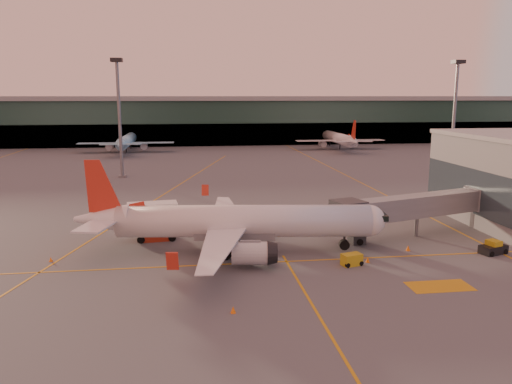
{
  "coord_description": "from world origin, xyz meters",
  "views": [
    {
      "loc": [
        -5.19,
        -45.93,
        17.73
      ],
      "look_at": [
        3.58,
        19.37,
        5.0
      ],
      "focal_mm": 35.0,
      "sensor_mm": 36.0,
      "label": 1
    }
  ],
  "objects": [
    {
      "name": "main_airplane",
      "position": [
        -0.41,
        9.14,
        3.49
      ],
      "size": [
        35.63,
        32.21,
        10.75
      ],
      "rotation": [
        0.0,
        0.0,
        -0.12
      ],
      "color": "white",
      "rests_on": "ground"
    },
    {
      "name": "mast_east_near",
      "position": [
        55.0,
        62.0,
        14.86
      ],
      "size": [
        2.4,
        2.4,
        25.6
      ],
      "color": "slate",
      "rests_on": "ground"
    },
    {
      "name": "terminal",
      "position": [
        0.0,
        141.79,
        8.76
      ],
      "size": [
        400.0,
        20.0,
        17.6
      ],
      "color": "#19382D",
      "rests_on": "ground"
    },
    {
      "name": "catering_truck",
      "position": [
        -9.84,
        15.47,
        2.68
      ],
      "size": [
        6.34,
        3.31,
        4.72
      ],
      "rotation": [
        0.0,
        0.0,
        0.11
      ],
      "color": "#A92C18",
      "rests_on": "ground"
    },
    {
      "name": "cone_nose",
      "position": [
        19.78,
        6.92,
        0.31
      ],
      "size": [
        0.5,
        0.5,
        0.64
      ],
      "color": "orange",
      "rests_on": "ground"
    },
    {
      "name": "gpu_cart",
      "position": [
        11.64,
        2.89,
        0.61
      ],
      "size": [
        2.41,
        1.82,
        1.26
      ],
      "rotation": [
        0.0,
        0.0,
        0.27
      ],
      "color": "#B99E17",
      "rests_on": "ground"
    },
    {
      "name": "cone_tail",
      "position": [
        -20.45,
        8.45,
        0.24
      ],
      "size": [
        0.39,
        0.39,
        0.5
      ],
      "color": "orange",
      "rests_on": "ground"
    },
    {
      "name": "cone_fwd",
      "position": [
        13.68,
        3.6,
        0.28
      ],
      "size": [
        0.45,
        0.45,
        0.57
      ],
      "color": "orange",
      "rests_on": "ground"
    },
    {
      "name": "ground",
      "position": [
        0.0,
        0.0,
        0.0
      ],
      "size": [
        600.0,
        600.0,
        0.0
      ],
      "primitive_type": "plane",
      "color": "#4C4F54",
      "rests_on": "ground"
    },
    {
      "name": "jet_bridge",
      "position": [
        24.72,
        13.18,
        3.73
      ],
      "size": [
        24.9,
        10.34,
        5.49
      ],
      "color": "slate",
      "rests_on": "ground"
    },
    {
      "name": "mast_west_near",
      "position": [
        -20.0,
        66.0,
        14.86
      ],
      "size": [
        2.4,
        2.4,
        25.6
      ],
      "color": "slate",
      "rests_on": "ground"
    },
    {
      "name": "cone_wing_right",
      "position": [
        -1.91,
        -7.26,
        0.28
      ],
      "size": [
        0.46,
        0.46,
        0.58
      ],
      "color": "orange",
      "rests_on": "ground"
    },
    {
      "name": "distant_aircraft_row",
      "position": [
        10.83,
        118.0,
        0.0
      ],
      "size": [
        350.0,
        34.0,
        13.0
      ],
      "color": "#89C8E6",
      "rests_on": "ground"
    },
    {
      "name": "taxi_markings",
      "position": [
        -7.32,
        44.49,
        0.01
      ],
      "size": [
        100.12,
        173.0,
        0.01
      ],
      "color": "#CA8C13",
      "rests_on": "ground"
    },
    {
      "name": "pushback_tug",
      "position": [
        28.95,
        4.57,
        0.64
      ],
      "size": [
        3.4,
        2.43,
        1.58
      ],
      "rotation": [
        0.0,
        0.0,
        0.29
      ],
      "color": "black",
      "rests_on": "ground"
    }
  ]
}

